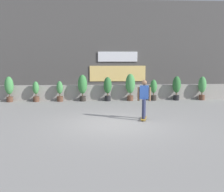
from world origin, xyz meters
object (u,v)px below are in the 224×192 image
object	(u,v)px
potted_plant_1	(36,91)
skater_far_right	(144,98)
potted_plant_2	(60,91)
potted_plant_6	(154,89)
potted_plant_8	(202,87)
potted_plant_4	(108,87)
potted_plant_3	(83,86)
potted_plant_5	(130,85)
potted_plant_7	(177,86)
potted_plant_0	(9,87)

from	to	relation	value
potted_plant_1	skater_far_right	bearing A→B (deg)	-41.69
potted_plant_2	skater_far_right	size ratio (longest dim) A/B	0.71
potted_plant_6	potted_plant_8	world-z (taller)	potted_plant_8
potted_plant_1	potted_plant_8	size ratio (longest dim) A/B	0.84
potted_plant_4	potted_plant_8	xyz separation A→B (m)	(5.75, 0.00, -0.00)
potted_plant_6	potted_plant_1	bearing A→B (deg)	180.00
skater_far_right	potted_plant_3	bearing A→B (deg)	119.56
potted_plant_5	potted_plant_2	bearing A→B (deg)	180.00
potted_plant_4	potted_plant_6	world-z (taller)	potted_plant_4
skater_far_right	potted_plant_1	bearing A→B (deg)	138.31
potted_plant_1	potted_plant_7	distance (m)	8.39
potted_plant_0	potted_plant_5	size ratio (longest dim) A/B	0.92
potted_plant_2	potted_plant_3	xyz separation A→B (m)	(1.34, 0.00, 0.28)
potted_plant_2	potted_plant_8	world-z (taller)	potted_plant_8
potted_plant_0	potted_plant_2	bearing A→B (deg)	0.00
skater_far_right	potted_plant_6	bearing A→B (deg)	73.36
potted_plant_6	skater_far_right	distance (m)	5.13
potted_plant_0	potted_plant_3	bearing A→B (deg)	0.00
potted_plant_8	potted_plant_7	bearing A→B (deg)	180.00
potted_plant_3	skater_far_right	distance (m)	5.64
potted_plant_8	skater_far_right	size ratio (longest dim) A/B	0.84
potted_plant_0	potted_plant_8	xyz separation A→B (m)	(11.50, 0.00, -0.05)
potted_plant_2	potted_plant_5	bearing A→B (deg)	0.00
potted_plant_0	potted_plant_1	bearing A→B (deg)	0.00
potted_plant_3	potted_plant_6	bearing A→B (deg)	0.00
potted_plant_3	potted_plant_0	bearing A→B (deg)	180.00
potted_plant_2	potted_plant_8	size ratio (longest dim) A/B	0.84
potted_plant_3	potted_plant_5	bearing A→B (deg)	0.00
potted_plant_6	potted_plant_7	world-z (taller)	potted_plant_7
potted_plant_0	potted_plant_3	world-z (taller)	potted_plant_3
potted_plant_3	skater_far_right	bearing A→B (deg)	-60.44
potted_plant_0	skater_far_right	world-z (taller)	skater_far_right
potted_plant_3	skater_far_right	size ratio (longest dim) A/B	0.92
potted_plant_3	potted_plant_7	size ratio (longest dim) A/B	1.08
potted_plant_6	potted_plant_0	bearing A→B (deg)	-180.00
potted_plant_3	potted_plant_5	world-z (taller)	potted_plant_5
potted_plant_8	potted_plant_0	bearing A→B (deg)	-180.00
potted_plant_7	potted_plant_8	bearing A→B (deg)	0.00
potted_plant_3	potted_plant_7	bearing A→B (deg)	0.00
potted_plant_2	potted_plant_7	xyz separation A→B (m)	(7.00, 0.00, 0.20)
potted_plant_0	potted_plant_4	world-z (taller)	potted_plant_0
potted_plant_2	potted_plant_3	bearing A→B (deg)	0.00
potted_plant_4	potted_plant_6	size ratio (longest dim) A/B	1.13
potted_plant_1	skater_far_right	size ratio (longest dim) A/B	0.70
potted_plant_4	potted_plant_2	bearing A→B (deg)	180.00
potted_plant_1	potted_plant_3	xyz separation A→B (m)	(2.73, -0.00, 0.29)
potted_plant_0	potted_plant_4	distance (m)	5.74
potted_plant_6	potted_plant_8	xyz separation A→B (m)	(2.99, 0.00, 0.13)
potted_plant_5	potted_plant_7	bearing A→B (deg)	0.00
potted_plant_3	potted_plant_6	world-z (taller)	potted_plant_3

